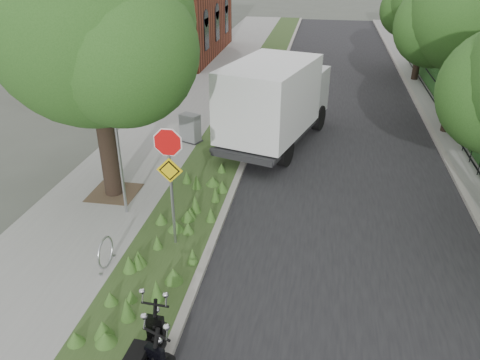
# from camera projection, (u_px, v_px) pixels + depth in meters

# --- Properties ---
(ground) EXTENTS (120.00, 120.00, 0.00)m
(ground) POSITION_uv_depth(u_px,v_px,m) (225.00, 266.00, 11.19)
(ground) COLOR #4C5147
(ground) RESTS_ON ground
(sidewalk_near) EXTENTS (3.50, 60.00, 0.12)m
(sidewalk_near) POSITION_uv_depth(u_px,v_px,m) (176.00, 116.00, 20.58)
(sidewalk_near) COLOR gray
(sidewalk_near) RESTS_ON ground
(verge) EXTENTS (2.00, 60.00, 0.12)m
(verge) POSITION_uv_depth(u_px,v_px,m) (237.00, 120.00, 20.15)
(verge) COLOR #30491F
(verge) RESTS_ON ground
(kerb_near) EXTENTS (0.20, 60.00, 0.13)m
(kerb_near) POSITION_uv_depth(u_px,v_px,m) (260.00, 121.00, 20.00)
(kerb_near) COLOR #9E9991
(kerb_near) RESTS_ON ground
(road) EXTENTS (7.00, 60.00, 0.01)m
(road) POSITION_uv_depth(u_px,v_px,m) (343.00, 127.00, 19.49)
(road) COLOR black
(road) RESTS_ON ground
(kerb_far) EXTENTS (0.20, 60.00, 0.13)m
(kerb_far) POSITION_uv_depth(u_px,v_px,m) (431.00, 131.00, 18.92)
(kerb_far) COLOR #9E9991
(kerb_far) RESTS_ON ground
(footpath_far) EXTENTS (3.20, 60.00, 0.12)m
(footpath_far) POSITION_uv_depth(u_px,v_px,m) (476.00, 134.00, 18.66)
(footpath_far) COLOR gray
(footpath_far) RESTS_ON ground
(street_tree_main) EXTENTS (6.21, 5.54, 7.66)m
(street_tree_main) POSITION_uv_depth(u_px,v_px,m) (90.00, 33.00, 12.13)
(street_tree_main) COLOR black
(street_tree_main) RESTS_ON ground
(bare_post) EXTENTS (0.08, 0.08, 4.00)m
(bare_post) POSITION_uv_depth(u_px,v_px,m) (118.00, 147.00, 12.29)
(bare_post) COLOR #A5A8AD
(bare_post) RESTS_ON ground
(bike_hoop) EXTENTS (0.06, 0.78, 0.77)m
(bike_hoop) POSITION_uv_depth(u_px,v_px,m) (106.00, 252.00, 10.85)
(bike_hoop) COLOR #A5A8AD
(bike_hoop) RESTS_ON ground
(sign_assembly) EXTENTS (0.94, 0.08, 3.22)m
(sign_assembly) POSITION_uv_depth(u_px,v_px,m) (169.00, 164.00, 10.85)
(sign_assembly) COLOR #A5A8AD
(sign_assembly) RESTS_ON ground
(fence_far) EXTENTS (0.04, 24.00, 1.00)m
(fence_far) POSITION_uv_depth(u_px,v_px,m) (453.00, 118.00, 18.54)
(fence_far) COLOR black
(fence_far) RESTS_ON ground
(hedge_far) EXTENTS (1.00, 24.00, 1.10)m
(hedge_far) POSITION_uv_depth(u_px,v_px,m) (471.00, 119.00, 18.43)
(hedge_far) COLOR #204819
(hedge_far) RESTS_ON footpath_far
(far_tree_b) EXTENTS (4.83, 4.31, 6.56)m
(far_tree_b) POSITION_uv_depth(u_px,v_px,m) (466.00, 20.00, 16.93)
(far_tree_b) COLOR black
(far_tree_b) RESTS_ON ground
(far_tree_c) EXTENTS (4.37, 3.89, 5.93)m
(far_tree_c) POSITION_uv_depth(u_px,v_px,m) (425.00, 6.00, 24.13)
(far_tree_c) COLOR black
(far_tree_c) RESTS_ON ground
(box_truck) EXTENTS (3.88, 6.46, 2.74)m
(box_truck) POSITION_uv_depth(u_px,v_px,m) (275.00, 99.00, 17.13)
(box_truck) COLOR #262628
(box_truck) RESTS_ON ground
(utility_cabinet) EXTENTS (0.94, 0.80, 1.06)m
(utility_cabinet) POSITION_uv_depth(u_px,v_px,m) (190.00, 128.00, 17.63)
(utility_cabinet) COLOR #262628
(utility_cabinet) RESTS_ON ground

